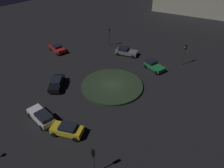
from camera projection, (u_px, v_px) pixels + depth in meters
ground_plane at (112, 87)px, 35.60m from camera, size 116.83×116.83×0.00m
roundabout_island at (112, 86)px, 35.50m from camera, size 10.02×10.02×0.34m
car_white at (42, 116)px, 28.72m from camera, size 4.45×2.09×1.60m
car_grey at (126, 51)px, 44.24m from camera, size 4.76×3.48×1.53m
car_black at (57, 83)px, 35.03m from camera, size 4.32×4.46×1.53m
car_red at (57, 48)px, 45.36m from camera, size 4.32×2.38×1.49m
car_green at (154, 66)px, 39.61m from camera, size 4.09×2.65×1.51m
car_yellow at (67, 129)px, 26.86m from camera, size 4.26×3.39×1.49m
traffic_light_north at (185, 51)px, 39.65m from camera, size 0.35×0.39×4.13m
traffic_light_southeast at (93, 157)px, 21.39m from camera, size 0.37×0.39×3.79m
traffic_light_northwest at (109, 34)px, 46.55m from camera, size 0.39×0.38×3.85m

